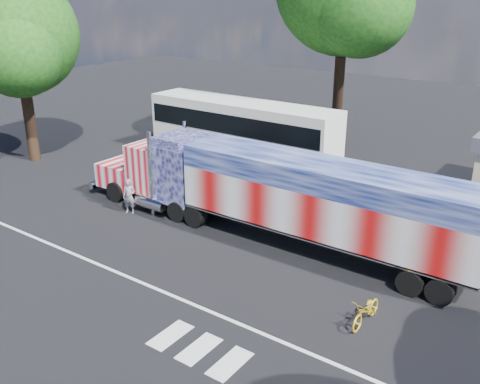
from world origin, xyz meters
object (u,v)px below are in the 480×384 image
Objects in this scene: woman at (129,196)px; coach_bus at (242,130)px; semi_truck at (273,192)px; tree_w_a at (18,36)px; bicycle at (366,311)px.

coach_bus is at bearing 68.60° from woman.
woman is (-7.30, -1.70, -1.31)m from semi_truck.
woman is 13.54m from tree_w_a.
semi_truck is 7.61m from woman.
coach_bus is 7.48× the size of woman.
bicycle is at bearing -32.89° from woman.
tree_w_a is (-11.37, 2.50, 6.92)m from woman.
semi_truck is at bearing 151.20° from bicycle.
bicycle is (13.33, -2.01, -0.39)m from woman.
tree_w_a reaches higher than coach_bus.
semi_truck is at bearing -2.46° from tree_w_a.
semi_truck is 11.39× the size of woman.
coach_bus is 7.11× the size of bicycle.
semi_truck is 7.28m from bicycle.
woman is at bearing 174.21° from bicycle.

